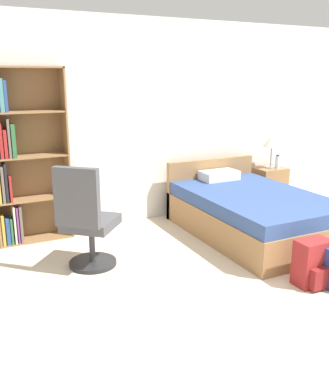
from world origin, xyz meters
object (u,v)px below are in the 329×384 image
Objects in this scene: water_bottle at (277,162)px; backpack_red at (313,264)px; office_chair at (86,222)px; nightstand at (268,187)px; bed at (250,212)px; bookshelf at (20,158)px; table_lamp at (272,142)px.

water_bottle is 2.56m from backpack_red.
office_chair is 1.87× the size of nightstand.
water_bottle is 0.47× the size of backpack_red.
office_chair is at bearing -176.78° from bed.
backpack_red is at bearing -34.94° from office_chair.
bookshelf is at bearing 159.20° from bed.
office_chair is at bearing -164.14° from water_bottle.
table_lamp is at bearing 17.52° from office_chair.
nightstand is at bearing 41.39° from bed.
bookshelf is at bearing 178.53° from nightstand.
water_bottle is at bearing -55.55° from table_lamp.
office_chair reaches higher than backpack_red.
backpack_red is (-1.29, -2.23, -0.08)m from nightstand.
bed is 4.74× the size of backpack_red.
water_bottle is at bearing 15.86° from office_chair.
bookshelf is 0.97× the size of bed.
bookshelf is 4.58× the size of backpack_red.
bed is 1.90× the size of office_chair.
bookshelf is at bearing 176.98° from water_bottle.
bed is at bearing -143.47° from water_bottle.
bookshelf is at bearing 112.17° from office_chair.
bookshelf reaches higher than backpack_red.
nightstand is at bearing 17.80° from office_chair.
bed is 1.35m from water_bottle.
bed reaches higher than nightstand.
nightstand is 1.33× the size of backpack_red.
backpack_red is at bearing -102.76° from bed.
backpack_red is (-1.35, -2.13, -0.47)m from water_bottle.
bookshelf is 2.79m from bed.
water_bottle is (1.04, 0.77, 0.40)m from bed.
bed is 3.57× the size of nightstand.
nightstand is at bearing 119.48° from water_bottle.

